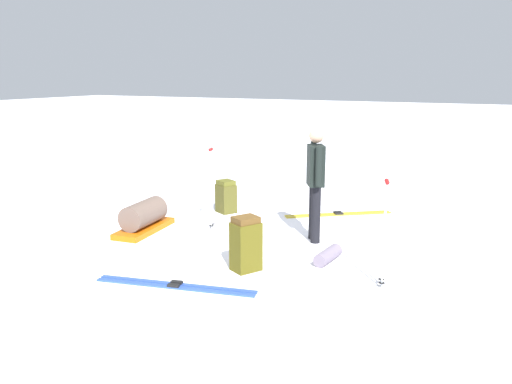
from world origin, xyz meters
TOP-DOWN VIEW (x-y plane):
  - ground_plane at (0.00, 0.00)m, footprint 80.00×80.00m
  - skier_standing at (0.19, -0.88)m, footprint 0.51×0.36m
  - ski_pair_near at (-2.21, -0.02)m, footprint 0.58×1.97m
  - ski_pair_far at (1.77, -0.77)m, footprint 1.28×1.66m
  - backpack_large_dark at (-1.36, -0.52)m, footprint 0.43×0.40m
  - backpack_bright at (1.04, 1.11)m, footprint 0.40×0.42m
  - ski_poles_planted_near at (-1.10, -2.20)m, footprint 0.18×0.10m
  - ski_poles_planted_far at (0.05, 0.82)m, footprint 0.16×0.10m
  - gear_sled at (-0.56, 1.72)m, footprint 1.23×0.57m
  - sleeping_mat_rolled at (-0.60, -1.37)m, footprint 0.57×0.23m

SIDE VIEW (x-z plane):
  - ground_plane at x=0.00m, z-range 0.00..0.00m
  - ski_pair_near at x=-2.21m, z-range -0.01..0.04m
  - ski_pair_far at x=1.77m, z-range -0.01..0.04m
  - sleeping_mat_rolled at x=-0.60m, z-range 0.00..0.18m
  - gear_sled at x=-0.56m, z-range -0.02..0.47m
  - backpack_bright at x=1.04m, z-range -0.01..0.58m
  - backpack_large_dark at x=-1.36m, z-range -0.01..0.70m
  - ski_poles_planted_near at x=-1.10m, z-range 0.07..1.36m
  - ski_poles_planted_far at x=0.05m, z-range 0.07..1.39m
  - skier_standing at x=0.19m, z-range 0.10..1.80m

